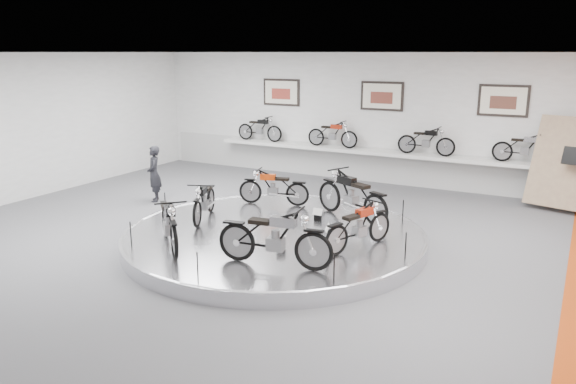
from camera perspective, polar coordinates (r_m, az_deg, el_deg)
The scene contains 22 objects.
floor at distance 11.84m, azimuth -2.09°, elevation -5.74°, with size 16.00×16.00×0.00m, color #535356.
ceiling at distance 11.14m, azimuth -2.28°, elevation 14.01°, with size 16.00×16.00×0.00m, color white.
wall_back at distance 17.65m, azimuth 9.46°, elevation 7.33°, with size 16.00×16.00×0.00m, color white.
wall_left at distance 16.80m, azimuth -26.58°, elevation 5.71°, with size 14.00×14.00×0.00m, color white.
dado_band at distance 17.86m, azimuth 9.26°, elevation 2.70°, with size 15.68×0.04×1.10m, color #BCBCBA.
display_platform at distance 12.03m, azimuth -1.38°, elevation -4.65°, with size 6.40×6.40×0.30m, color silver.
platform_rim at distance 11.99m, azimuth -1.38°, elevation -4.10°, with size 6.40×6.40×0.10m, color #B2B2BA.
shelf at distance 17.51m, azimuth 9.01°, elevation 3.99°, with size 11.00×0.55×0.10m, color silver.
poster_left at distance 18.96m, azimuth -0.69°, elevation 10.10°, with size 1.35×0.06×0.88m, color white.
poster_center at distance 17.55m, azimuth 9.51°, elevation 9.59°, with size 1.35×0.06×0.88m, color white.
poster_right at distance 16.75m, azimuth 21.03°, elevation 8.66°, with size 1.35×0.06×0.88m, color white.
shelf_bike_a at distance 19.22m, azimuth -2.89°, elevation 6.28°, with size 1.22×0.42×0.73m, color black, non-canonical shape.
shelf_bike_b at distance 17.99m, azimuth 4.53°, elevation 5.72°, with size 1.22×0.42×0.73m, color maroon, non-canonical shape.
shelf_bike_c at distance 17.02m, azimuth 13.85°, elevation 4.88°, with size 1.22×0.42×0.73m, color black, non-canonical shape.
shelf_bike_d at distance 16.57m, azimuth 22.92°, elevation 3.94°, with size 1.22×0.42×0.73m, color #A3A2A7, non-canonical shape.
bike_a at distance 12.78m, azimuth 6.50°, elevation -0.32°, with size 1.89×0.67×1.11m, color black, non-canonical shape.
bike_b at distance 13.92m, azimuth -1.47°, elevation 0.50°, with size 1.52×0.54×0.90m, color #BA360A, non-canonical shape.
bike_c at distance 12.82m, azimuth -8.53°, elevation -0.83°, with size 1.53×0.54×0.90m, color black, non-canonical shape.
bike_d at distance 11.09m, azimuth -11.99°, elevation -3.00°, with size 1.75×0.62×1.03m, color black, non-canonical shape.
bike_e at distance 9.91m, azimuth -1.39°, elevation -4.59°, with size 1.83×0.65×1.08m, color #A3A2A7, non-canonical shape.
bike_f at distance 10.89m, azimuth 7.22°, elevation -3.44°, with size 1.54×0.54×0.91m, color maroon, non-canonical shape.
visitor at distance 15.77m, azimuth -13.44°, elevation 1.81°, with size 0.56×0.37×1.53m, color black.
Camera 1 is at (5.64, -9.61, 4.01)m, focal length 35.00 mm.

